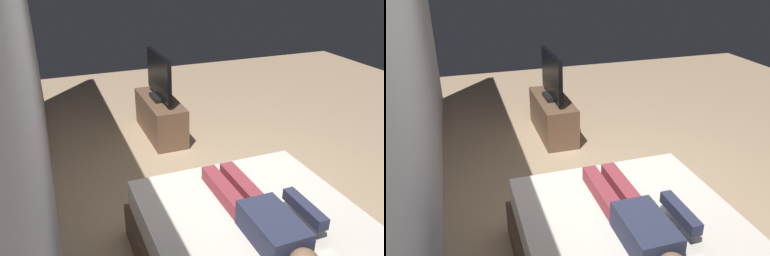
% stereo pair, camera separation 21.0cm
% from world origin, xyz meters
% --- Properties ---
extents(ground_plane, '(10.00, 10.00, 0.00)m').
position_xyz_m(ground_plane, '(0.00, 0.00, 0.00)').
color(ground_plane, tan).
extents(back_wall, '(6.40, 0.10, 2.80)m').
position_xyz_m(back_wall, '(0.40, 1.66, 1.40)').
color(back_wall, silver).
rests_on(back_wall, ground).
extents(person, '(1.26, 0.46, 0.18)m').
position_xyz_m(person, '(-0.96, 0.32, 0.62)').
color(person, '#2D334C').
rests_on(person, bed).
extents(remote, '(0.15, 0.04, 0.02)m').
position_xyz_m(remote, '(-0.81, -0.09, 0.55)').
color(remote, black).
rests_on(remote, bed).
extents(tv_stand, '(1.10, 0.40, 0.50)m').
position_xyz_m(tv_stand, '(1.80, 0.20, 0.25)').
color(tv_stand, brown).
rests_on(tv_stand, ground).
extents(tv, '(0.88, 0.20, 0.59)m').
position_xyz_m(tv, '(1.80, 0.20, 0.78)').
color(tv, black).
rests_on(tv, tv_stand).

